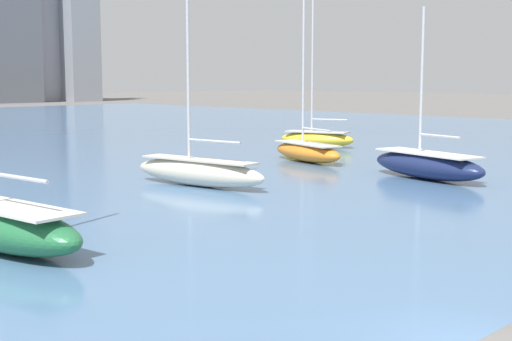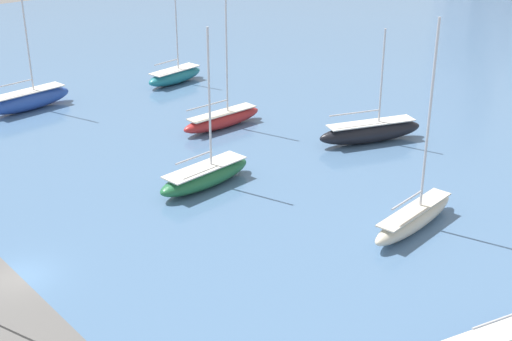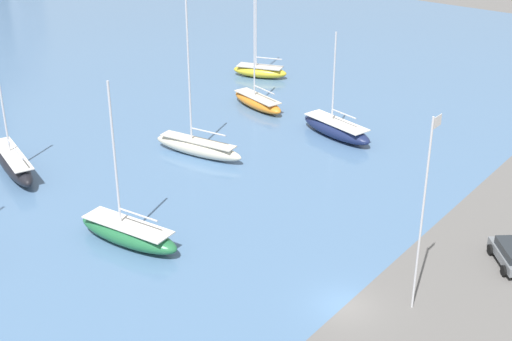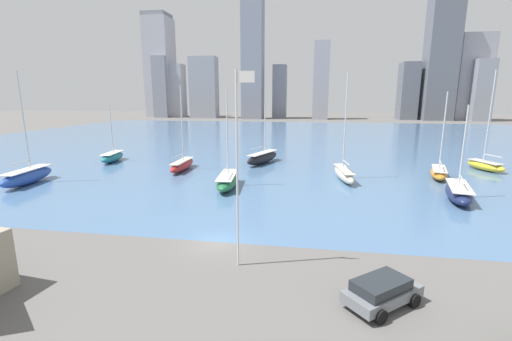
{
  "view_description": "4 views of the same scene",
  "coord_description": "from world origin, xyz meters",
  "views": [
    {
      "loc": [
        -14.84,
        -7.86,
        6.3
      ],
      "look_at": [
        7.53,
        14.44,
        2.19
      ],
      "focal_mm": 50.0,
      "sensor_mm": 36.0,
      "label": 1
    },
    {
      "loc": [
        38.51,
        -13.61,
        23.91
      ],
      "look_at": [
        5.36,
        14.82,
        4.81
      ],
      "focal_mm": 50.0,
      "sensor_mm": 36.0,
      "label": 2
    },
    {
      "loc": [
        -33.7,
        -18.93,
        27.77
      ],
      "look_at": [
        2.9,
        9.59,
        5.91
      ],
      "focal_mm": 50.0,
      "sensor_mm": 36.0,
      "label": 3
    },
    {
      "loc": [
        7.37,
        -25.02,
        11.46
      ],
      "look_at": [
        1.86,
        8.7,
        4.16
      ],
      "focal_mm": 24.0,
      "sensor_mm": 36.0,
      "label": 4
    }
  ],
  "objects": [
    {
      "name": "sailboat_orange",
      "position": [
        25.83,
        27.24,
        0.83
      ],
      "size": [
        4.23,
        8.34,
        12.29
      ],
      "rotation": [
        0.0,
        0.0,
        -0.27
      ],
      "color": "orange",
      "rests_on": "harbor_water"
    },
    {
      "name": "flag_pole",
      "position": [
        2.65,
        -3.52,
        7.11
      ],
      "size": [
        1.24,
        0.14,
        13.22
      ],
      "color": "silver",
      "rests_on": "ground_plane"
    },
    {
      "name": "ground_plane",
      "position": [
        0.0,
        0.0,
        0.0
      ],
      "size": [
        500.0,
        500.0,
        0.0
      ],
      "primitive_type": "plane",
      "color": "#605E5B"
    },
    {
      "name": "sailboat_green",
      "position": [
        -3.25,
        16.89,
        0.94
      ],
      "size": [
        3.36,
        9.22,
        12.66
      ],
      "rotation": [
        0.0,
        0.0,
        0.1
      ],
      "color": "#236B3D",
      "rests_on": "harbor_water"
    },
    {
      "name": "sailboat_navy",
      "position": [
        24.13,
        15.83,
        0.91
      ],
      "size": [
        4.69,
        9.44,
        10.68
      ],
      "rotation": [
        0.0,
        0.0,
        -0.24
      ],
      "color": "#19234C",
      "rests_on": "harbor_water"
    },
    {
      "name": "sailboat_black",
      "position": [
        -1.11,
        34.22,
        1.04
      ],
      "size": [
        5.49,
        10.32,
        10.47
      ],
      "rotation": [
        0.0,
        0.0,
        -0.36
      ],
      "color": "black",
      "rests_on": "harbor_water"
    },
    {
      "name": "sailboat_yellow",
      "position": [
        35.07,
        34.03,
        0.9
      ],
      "size": [
        4.56,
        7.37,
        15.64
      ],
      "rotation": [
        0.0,
        0.0,
        0.34
      ],
      "color": "yellow",
      "rests_on": "harbor_water"
    },
    {
      "name": "sailboat_cream",
      "position": [
        12.04,
        23.71,
        0.95
      ],
      "size": [
        3.02,
        9.77,
        14.81
      ],
      "rotation": [
        0.0,
        0.0,
        0.13
      ],
      "color": "beige",
      "rests_on": "harbor_water"
    }
  ]
}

